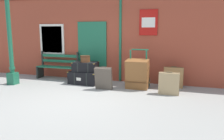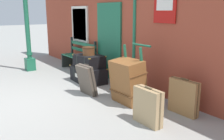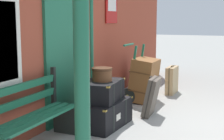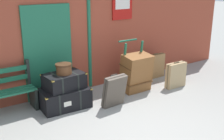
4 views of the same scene
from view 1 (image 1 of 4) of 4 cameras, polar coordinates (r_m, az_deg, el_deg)
The scene contains 12 objects.
ground_plane at distance 6.02m, azimuth -9.07°, elevation -7.39°, with size 60.00×60.00×0.00m, color gray.
brick_facade at distance 8.15m, azimuth -1.09°, elevation 8.65°, with size 10.40×0.35×3.20m.
lamp_post at distance 8.14m, azimuth -24.34°, elevation 4.77°, with size 0.28×0.28×3.07m.
platform_bench at distance 8.66m, azimuth -13.56°, elevation 0.77°, with size 1.60×0.43×1.01m.
steamer_trunk_base at distance 7.72m, azimuth -6.88°, elevation -1.88°, with size 1.05×0.71×0.43m.
steamer_trunk_middle at distance 7.66m, azimuth -6.73°, elevation 0.85°, with size 0.85×0.61×0.33m.
round_hatbox at distance 7.61m, azimuth -6.80°, elevation 2.94°, with size 0.33×0.33×0.22m.
porters_trolley at distance 7.18m, azimuth 6.69°, elevation -2.26°, with size 0.71×0.56×1.21m.
large_brown_trunk at distance 6.98m, azimuth 6.43°, elevation -1.02°, with size 0.70×0.54×0.93m.
suitcase_slate at distance 6.52m, azimuth 14.25°, elevation -3.38°, with size 0.58×0.19×0.66m.
suitcase_olive at distance 7.33m, azimuth 15.29°, elevation -1.85°, with size 0.61×0.16×0.70m.
suitcase_caramel at distance 6.84m, azimuth -2.17°, elevation -2.16°, with size 0.54×0.31×0.72m.
Camera 1 is at (2.67, -5.10, 1.78)m, focal length 36.02 mm.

